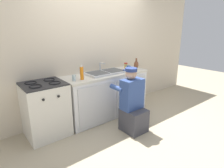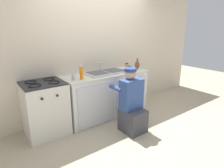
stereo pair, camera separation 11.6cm
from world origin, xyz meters
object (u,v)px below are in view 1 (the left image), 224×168
Objects in this scene: stove_range at (46,109)px; condiment_jar at (126,66)px; vase_decorative at (136,65)px; plumber_person at (133,105)px; coffee_mug at (128,68)px; soap_bottle_orange at (82,73)px; water_glass at (74,78)px; sink_double_basin at (106,72)px.

condiment_jar is (1.81, 0.06, 0.49)m from stove_range.
stove_range is 1.88m from condiment_jar.
stove_range is 2.05m from vase_decorative.
coffee_mug is (0.54, 0.69, 0.47)m from plumber_person.
soap_bottle_orange is at bearing -11.66° from stove_range.
stove_range is 7.17× the size of condiment_jar.
plumber_person reaches higher than water_glass.
plumber_person is 1.00m from coffee_mug.
sink_double_basin is at bearing 89.51° from plumber_person.
soap_bottle_orange reaches higher than plumber_person.
coffee_mug reaches higher than stove_range.
sink_double_basin reaches higher than stove_range.
condiment_jar is at bearing 139.72° from vase_decorative.
soap_bottle_orange is at bearing -178.05° from vase_decorative.
condiment_jar reaches higher than water_glass.
plumber_person is 4.42× the size of soap_bottle_orange.
plumber_person is 8.63× the size of condiment_jar.
water_glass reaches higher than coffee_mug.
plumber_person reaches higher than sink_double_basin.
condiment_jar is (1.19, 0.19, -0.05)m from soap_bottle_orange.
stove_range is at bearing 147.59° from plumber_person.
soap_bottle_orange is (-0.59, 0.65, 0.54)m from plumber_person.
condiment_jar is at bearing 7.46° from water_glass.
sink_double_basin is at bearing -174.21° from condiment_jar.
plumber_person is at bearing -125.33° from condiment_jar.
soap_bottle_orange is at bearing -177.57° from coffee_mug.
vase_decorative is at bearing -40.28° from condiment_jar.
coffee_mug is at bearing 2.43° from soap_bottle_orange.
coffee_mug is at bearing -8.87° from sink_double_basin.
plumber_person is 8.76× the size of coffee_mug.
plumber_person is 1.10m from water_glass.
soap_bottle_orange is 1.36m from vase_decorative.
soap_bottle_orange reaches higher than sink_double_basin.
sink_double_basin is at bearing 173.56° from vase_decorative.
vase_decorative is (0.76, 0.69, 0.51)m from plumber_person.
stove_range is 9.18× the size of water_glass.
sink_double_basin is at bearing 12.36° from soap_bottle_orange.
condiment_jar is at bearing 54.67° from plumber_person.
soap_bottle_orange reaches higher than water_glass.
coffee_mug is at bearing -109.97° from condiment_jar.
coffee_mug is 0.98× the size of condiment_jar.
coffee_mug is at bearing 1.41° from water_glass.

